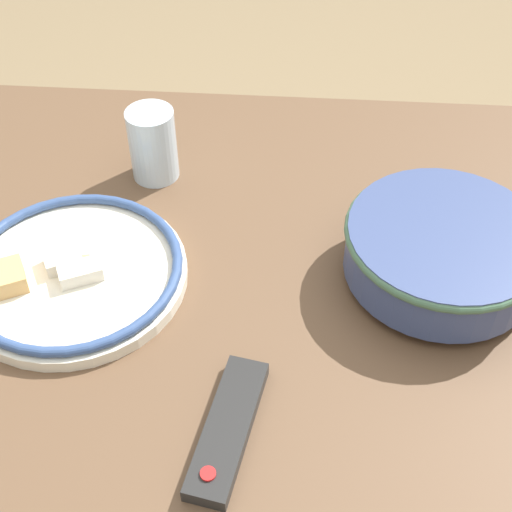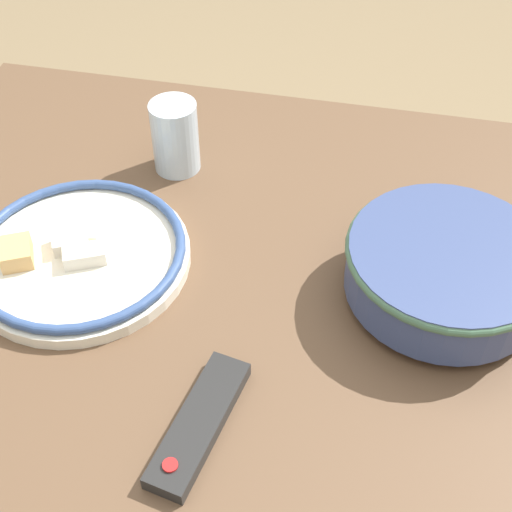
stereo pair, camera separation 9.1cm
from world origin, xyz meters
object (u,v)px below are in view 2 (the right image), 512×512
drinking_glass (175,137)px  noodle_bowl (446,269)px  food_plate (78,254)px  tv_remote (197,423)px

drinking_glass → noodle_bowl: bearing=155.3°
food_plate → drinking_glass: (-0.07, -0.24, 0.04)m
noodle_bowl → food_plate: size_ratio=0.86×
noodle_bowl → tv_remote: (0.26, 0.26, -0.04)m
noodle_bowl → food_plate: 0.49m
tv_remote → drinking_glass: size_ratio=1.62×
noodle_bowl → food_plate: (0.49, 0.04, -0.04)m
noodle_bowl → drinking_glass: bearing=-24.7°
food_plate → tv_remote: food_plate is taller
food_plate → noodle_bowl: bearing=-175.0°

